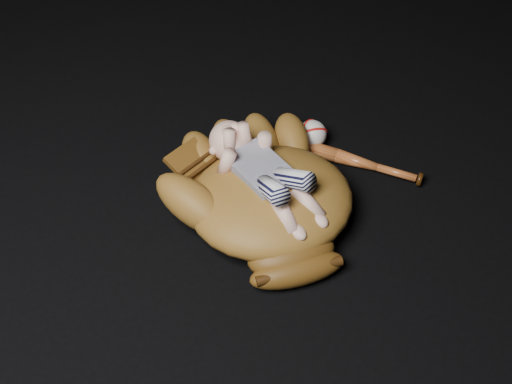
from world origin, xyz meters
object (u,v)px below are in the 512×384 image
newborn_baby (268,174)px  baseball_bat (346,158)px  baseball (312,134)px  baseball_glove (271,194)px

newborn_baby → baseball_bat: 0.28m
baseball_bat → baseball: baseball is taller
baseball_glove → baseball_bat: bearing=27.5°
baseball_glove → newborn_baby: 0.05m
newborn_baby → baseball: bearing=29.2°
baseball_glove → baseball: 0.28m
newborn_baby → baseball: 0.28m
baseball_glove → newborn_baby: newborn_baby is taller
baseball_glove → baseball: bearing=49.6°
baseball_glove → newborn_baby: size_ratio=1.47×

